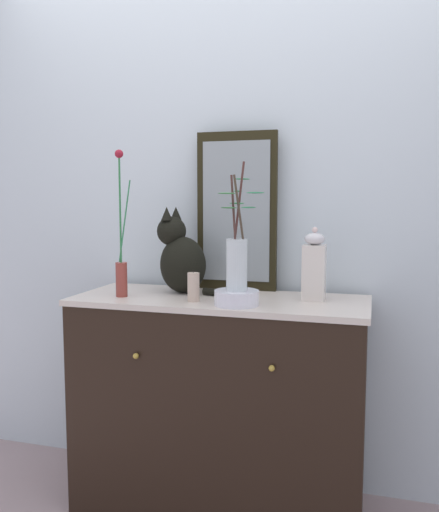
# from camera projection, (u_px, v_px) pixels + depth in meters

# --- Properties ---
(ground_plane) EXTENTS (6.00, 6.00, 0.00)m
(ground_plane) POSITION_uv_depth(u_px,v_px,m) (220.00, 505.00, 2.37)
(ground_plane) COLOR #A28A8C
(wall_back) EXTENTS (4.40, 0.08, 2.60)m
(wall_back) POSITION_uv_depth(u_px,v_px,m) (238.00, 213.00, 2.54)
(wall_back) COLOR silver
(wall_back) RESTS_ON ground_plane
(sideboard) EXTENTS (1.26, 0.51, 0.95)m
(sideboard) POSITION_uv_depth(u_px,v_px,m) (219.00, 404.00, 2.32)
(sideboard) COLOR black
(sideboard) RESTS_ON ground_plane
(mirror_leaning) EXTENTS (0.38, 0.03, 0.73)m
(mirror_leaning) POSITION_uv_depth(u_px,v_px,m) (237.00, 212.00, 2.44)
(mirror_leaning) COLOR black
(mirror_leaning) RESTS_ON sideboard
(cat_sitting) EXTENTS (0.42, 0.22, 0.39)m
(cat_sitting) POSITION_uv_depth(u_px,v_px,m) (181.00, 258.00, 2.38)
(cat_sitting) COLOR black
(cat_sitting) RESTS_ON sideboard
(vase_slim_green) EXTENTS (0.08, 0.05, 0.63)m
(vase_slim_green) POSITION_uv_depth(u_px,v_px,m) (121.00, 261.00, 2.28)
(vase_slim_green) COLOR brown
(vase_slim_green) RESTS_ON sideboard
(bowl_porcelain) EXTENTS (0.18, 0.18, 0.06)m
(bowl_porcelain) POSITION_uv_depth(u_px,v_px,m) (237.00, 298.00, 2.11)
(bowl_porcelain) COLOR silver
(bowl_porcelain) RESTS_ON sideboard
(vase_glass_clear) EXTENTS (0.18, 0.18, 0.51)m
(vase_glass_clear) POSITION_uv_depth(u_px,v_px,m) (237.00, 258.00, 2.09)
(vase_glass_clear) COLOR silver
(vase_glass_clear) RESTS_ON bowl_porcelain
(jar_lidded_porcelain) EXTENTS (0.09, 0.09, 0.31)m
(jar_lidded_porcelain) POSITION_uv_depth(u_px,v_px,m) (314.00, 267.00, 2.20)
(jar_lidded_porcelain) COLOR silver
(jar_lidded_porcelain) RESTS_ON sideboard
(candle_pillar) EXTENTS (0.05, 0.05, 0.13)m
(candle_pillar) POSITION_uv_depth(u_px,v_px,m) (193.00, 287.00, 2.18)
(candle_pillar) COLOR #CAAF9C
(candle_pillar) RESTS_ON sideboard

